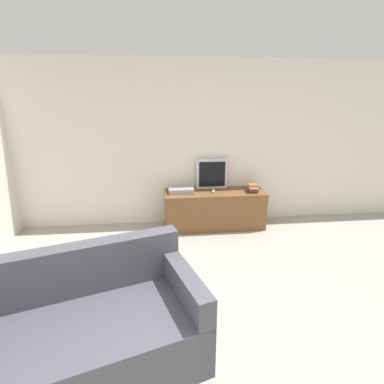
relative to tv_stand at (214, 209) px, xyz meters
The scene contains 8 objects.
ground_plane 2.74m from the tv_stand, 92.12° to the right, with size 14.00×14.00×0.00m, color #9E998E.
wall_back 1.05m from the tv_stand, 108.08° to the left, with size 9.00×0.06×2.60m.
tv_stand is the anchor object (origin of this frame).
television 0.58m from the tv_stand, 94.77° to the left, with size 0.50×0.09×0.48m.
couch 2.95m from the tv_stand, 120.72° to the right, with size 2.02×1.42×0.89m.
book_stack 0.70m from the tv_stand, ahead, with size 0.17×0.21×0.12m.
remote_on_stand 0.31m from the tv_stand, behind, with size 0.06×0.17×0.02m.
set_top_box 0.63m from the tv_stand, behind, with size 0.39×0.22×0.07m.
Camera 1 is at (-0.75, -1.73, 2.04)m, focal length 28.00 mm.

